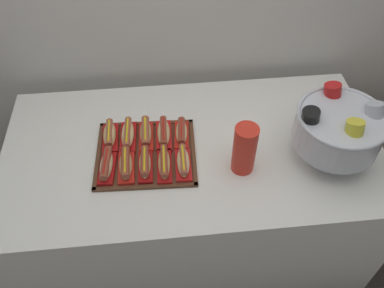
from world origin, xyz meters
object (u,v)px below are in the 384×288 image
hot_dog_3 (164,164)px  hot_dog_5 (110,135)px  serving_tray (146,154)px  cup_stack (244,149)px  hot_dog_1 (126,165)px  punch_bowl (339,128)px  buffet_table (192,198)px  hot_dog_4 (183,162)px  hot_dog_0 (107,166)px  hot_dog_6 (128,135)px  hot_dog_9 (181,133)px  hot_dog_2 (145,164)px  hot_dog_7 (146,134)px  hot_dog_8 (164,133)px

hot_dog_3 → hot_dog_5: 0.28m
serving_tray → cup_stack: bearing=-15.8°
hot_dog_1 → punch_bowl: punch_bowl is taller
buffet_table → hot_dog_1: (-0.27, -0.10, 0.41)m
hot_dog_4 → buffet_table: bearing=66.3°
hot_dog_0 → hot_dog_3: bearing=-2.4°
hot_dog_6 → punch_bowl: (0.82, -0.17, 0.13)m
hot_dog_9 → hot_dog_1: bearing=-146.2°
hot_dog_2 → hot_dog_9: hot_dog_2 is taller
hot_dog_5 → hot_dog_7: (0.15, -0.01, 0.00)m
hot_dog_1 → hot_dog_9: hot_dog_1 is taller
hot_dog_0 → hot_dog_1: size_ratio=1.02×
hot_dog_1 → hot_dog_5: bearing=112.0°
hot_dog_8 → hot_dog_1: bearing=-134.7°
hot_dog_9 → hot_dog_4: bearing=-92.4°
hot_dog_0 → buffet_table: bearing=15.6°
hot_dog_4 → hot_dog_6: (-0.22, 0.17, -0.00)m
hot_dog_0 → hot_dog_7: (0.16, 0.16, 0.00)m
hot_dog_3 → hot_dog_5: hot_dog_5 is taller
hot_dog_2 → hot_dog_6: (-0.07, 0.17, -0.00)m
serving_tray → punch_bowl: bearing=-6.5°
hot_dog_3 → hot_dog_6: bearing=129.9°
hot_dog_6 → cup_stack: bearing=-23.1°
hot_dog_4 → punch_bowl: size_ratio=0.47×
buffet_table → hot_dog_1: bearing=-159.8°
hot_dog_6 → hot_dog_9: 0.23m
buffet_table → hot_dog_4: bearing=-113.7°
hot_dog_1 → hot_dog_2: size_ratio=1.01×
hot_dog_2 → punch_bowl: punch_bowl is taller
hot_dog_6 → hot_dog_7: bearing=-2.4°
hot_dog_1 → hot_dog_2: bearing=-2.4°
hot_dog_9 → punch_bowl: size_ratio=0.46×
hot_dog_7 → hot_dog_8: bearing=-2.4°
hot_dog_4 → hot_dog_7: 0.22m
hot_dog_0 → hot_dog_2: bearing=-2.4°
hot_dog_4 → hot_dog_8: bearing=112.0°
hot_dog_9 → punch_bowl: punch_bowl is taller
hot_dog_1 → cup_stack: cup_stack is taller
hot_dog_6 → hot_dog_7: 0.08m
hot_dog_9 → cup_stack: size_ratio=0.73×
hot_dog_5 → serving_tray: bearing=-31.2°
hot_dog_7 → cup_stack: size_ratio=0.76×
hot_dog_9 → cup_stack: cup_stack is taller
hot_dog_3 → punch_bowl: 0.68m
hot_dog_3 → cup_stack: bearing=-4.0°
hot_dog_4 → hot_dog_8: (-0.07, 0.17, -0.00)m
hot_dog_4 → hot_dog_7: bearing=129.9°
punch_bowl → cup_stack: bearing=-176.5°
buffet_table → hot_dog_2: 0.47m
hot_dog_5 → cup_stack: 0.57m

